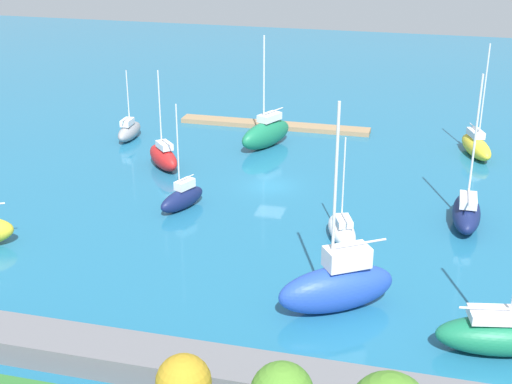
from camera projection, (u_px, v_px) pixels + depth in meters
water at (270, 186)px, 64.35m from camera, size 160.00×160.00×0.00m
pier_dock at (274, 125)px, 80.40m from camera, size 21.30×2.03×0.50m
breakwater at (152, 361)px, 39.15m from camera, size 55.44×3.00×1.44m
park_tree_west at (184, 383)px, 31.68m from camera, size 2.50×2.50×4.60m
sailboat_navy_east_end at (182, 198)px, 59.43m from camera, size 3.19×5.06×9.00m
sailboat_green_west_end at (501, 334)px, 40.68m from camera, size 7.75×4.04×11.99m
sailboat_gray_near_pier at (129, 131)px, 76.23m from camera, size 1.79×5.03×7.36m
sailboat_white_far_south at (342, 230)px, 54.06m from camera, size 3.49×5.43×8.04m
sailboat_blue_by_breakwater at (337, 285)px, 44.71m from camera, size 7.82×6.37×13.51m
sailboat_red_inner_mooring at (163, 157)px, 68.10m from camera, size 4.97×5.16×9.38m
sailboat_navy_mid_basin at (466, 212)px, 56.44m from camera, size 2.18×6.89×12.00m
sailboat_yellow_along_channel at (476, 145)px, 71.41m from camera, size 3.84×6.67×11.21m
sailboat_green_center_basin at (266, 133)px, 73.77m from camera, size 5.00×7.41×11.48m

